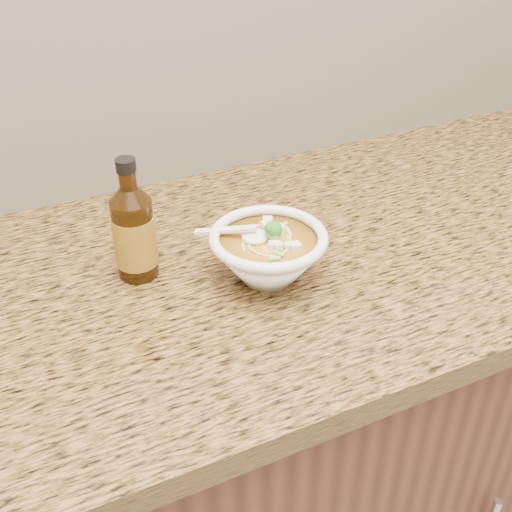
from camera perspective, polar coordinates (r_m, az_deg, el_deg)
name	(u,v)px	position (r m, az deg, el deg)	size (l,w,h in m)	color
cabinet	(240,456)	(1.33, -1.48, -17.37)	(4.00, 0.65, 0.86)	#341A0F
counter_slab	(235,271)	(1.02, -1.84, -1.34)	(4.00, 0.68, 0.04)	brown
soup_bowl	(268,255)	(0.95, 1.08, 0.09)	(0.18, 0.17, 0.10)	white
hot_sauce_bottle	(134,233)	(0.95, -10.78, 2.00)	(0.08, 0.08, 0.19)	#402308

